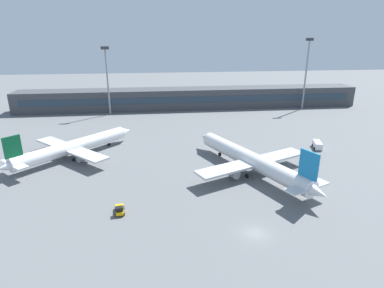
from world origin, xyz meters
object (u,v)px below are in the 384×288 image
Objects in this scene: airplane_near at (250,159)px; service_van_white at (317,145)px; floodlight_tower_east at (107,76)px; baggage_tug_yellow at (120,210)px; floodlight_tower_west at (306,70)px; airplane_mid at (74,147)px.

service_van_white is (25.44, 14.65, -2.29)m from airplane_near.
baggage_tug_yellow is at bearing -82.07° from floodlight_tower_east.
airplane_near is 34.61m from baggage_tug_yellow.
airplane_near is 11.34× the size of baggage_tug_yellow.
floodlight_tower_west is at bearing 69.83° from service_van_white.
service_van_white is 85.77m from floodlight_tower_east.
baggage_tug_yellow is at bearing -132.38° from floodlight_tower_west.
service_van_white is 0.18× the size of floodlight_tower_west.
floodlight_tower_east reaches higher than baggage_tug_yellow.
floodlight_tower_west is 1.11× the size of floodlight_tower_east.
floodlight_tower_west is (74.81, 81.97, 16.81)m from baggage_tug_yellow.
floodlight_tower_west is 86.20m from floodlight_tower_east.
baggage_tug_yellow is 112.24m from floodlight_tower_west.
airplane_near is 80.65m from floodlight_tower_west.
airplane_near is at bearing -150.06° from service_van_white.
baggage_tug_yellow is (-30.54, -16.07, -2.60)m from airplane_near.
floodlight_tower_east reaches higher than airplane_mid.
airplane_near is at bearing 27.75° from baggage_tug_yellow.
airplane_near reaches higher than airplane_mid.
floodlight_tower_east is at bearing 122.58° from airplane_near.
airplane_near is 1.52× the size of floodlight_tower_east.
service_van_white is at bearing 29.94° from airplane_near.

